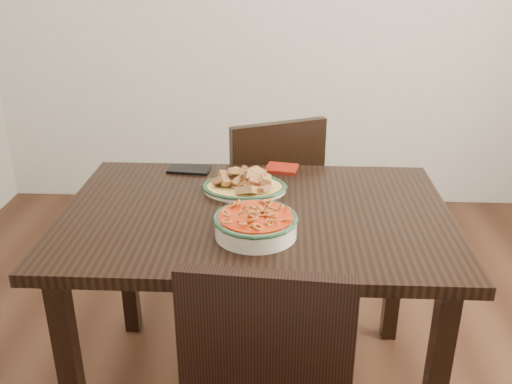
{
  "coord_description": "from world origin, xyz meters",
  "views": [
    {
      "loc": [
        0.04,
        -1.71,
        1.57
      ],
      "look_at": [
        -0.04,
        0.01,
        0.81
      ],
      "focal_mm": 40.0,
      "sensor_mm": 36.0,
      "label": 1
    }
  ],
  "objects_px": {
    "smartphone": "(189,170)",
    "noodle_bowl": "(256,222)",
    "dining_table": "(256,235)",
    "chair_far": "(268,199)",
    "fish_plate": "(244,179)"
  },
  "relations": [
    {
      "from": "noodle_bowl",
      "to": "fish_plate",
      "type": "bearing_deg",
      "value": 99.58
    },
    {
      "from": "dining_table",
      "to": "chair_far",
      "type": "bearing_deg",
      "value": 87.79
    },
    {
      "from": "fish_plate",
      "to": "chair_far",
      "type": "bearing_deg",
      "value": 81.27
    },
    {
      "from": "smartphone",
      "to": "noodle_bowl",
      "type": "bearing_deg",
      "value": -54.97
    },
    {
      "from": "fish_plate",
      "to": "smartphone",
      "type": "height_order",
      "value": "fish_plate"
    },
    {
      "from": "chair_far",
      "to": "dining_table",
      "type": "bearing_deg",
      "value": 63.62
    },
    {
      "from": "dining_table",
      "to": "smartphone",
      "type": "relative_size",
      "value": 8.04
    },
    {
      "from": "fish_plate",
      "to": "smartphone",
      "type": "bearing_deg",
      "value": 141.41
    },
    {
      "from": "fish_plate",
      "to": "smartphone",
      "type": "xyz_separation_m",
      "value": [
        -0.23,
        0.18,
        -0.04
      ]
    },
    {
      "from": "dining_table",
      "to": "noodle_bowl",
      "type": "distance_m",
      "value": 0.22
    },
    {
      "from": "chair_far",
      "to": "noodle_bowl",
      "type": "xyz_separation_m",
      "value": [
        -0.02,
        -0.81,
        0.29
      ]
    },
    {
      "from": "dining_table",
      "to": "fish_plate",
      "type": "height_order",
      "value": "fish_plate"
    },
    {
      "from": "noodle_bowl",
      "to": "smartphone",
      "type": "xyz_separation_m",
      "value": [
        -0.28,
        0.52,
        -0.04
      ]
    },
    {
      "from": "fish_plate",
      "to": "dining_table",
      "type": "bearing_deg",
      "value": -73.91
    },
    {
      "from": "dining_table",
      "to": "noodle_bowl",
      "type": "xyz_separation_m",
      "value": [
        0.01,
        -0.17,
        0.13
      ]
    }
  ]
}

